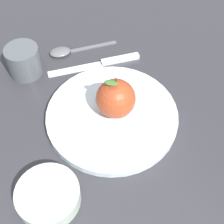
{
  "coord_description": "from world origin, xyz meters",
  "views": [
    {
      "loc": [
        0.22,
        0.33,
        0.51
      ],
      "look_at": [
        0.02,
        0.01,
        0.02
      ],
      "focal_mm": 51.71,
      "sensor_mm": 36.0,
      "label": 1
    }
  ],
  "objects_px": {
    "apple": "(116,99)",
    "side_bowl": "(48,195)",
    "cup": "(24,60)",
    "dinner_plate": "(112,115)",
    "spoon": "(67,51)",
    "knife": "(103,63)"
  },
  "relations": [
    {
      "from": "apple",
      "to": "cup",
      "type": "relative_size",
      "value": 1.29
    },
    {
      "from": "side_bowl",
      "to": "spoon",
      "type": "distance_m",
      "value": 0.36
    },
    {
      "from": "cup",
      "to": "knife",
      "type": "relative_size",
      "value": 0.35
    },
    {
      "from": "apple",
      "to": "cup",
      "type": "xyz_separation_m",
      "value": [
        0.1,
        -0.21,
        -0.02
      ]
    },
    {
      "from": "knife",
      "to": "spoon",
      "type": "bearing_deg",
      "value": -57.71
    },
    {
      "from": "dinner_plate",
      "to": "apple",
      "type": "height_order",
      "value": "apple"
    },
    {
      "from": "knife",
      "to": "spoon",
      "type": "xyz_separation_m",
      "value": [
        0.05,
        -0.08,
        0.0
      ]
    },
    {
      "from": "apple",
      "to": "side_bowl",
      "type": "xyz_separation_m",
      "value": [
        0.19,
        0.09,
        -0.03
      ]
    },
    {
      "from": "dinner_plate",
      "to": "apple",
      "type": "distance_m",
      "value": 0.04
    },
    {
      "from": "apple",
      "to": "knife",
      "type": "bearing_deg",
      "value": -112.2
    },
    {
      "from": "apple",
      "to": "side_bowl",
      "type": "distance_m",
      "value": 0.21
    },
    {
      "from": "dinner_plate",
      "to": "spoon",
      "type": "height_order",
      "value": "dinner_plate"
    },
    {
      "from": "side_bowl",
      "to": "cup",
      "type": "height_order",
      "value": "cup"
    },
    {
      "from": "dinner_plate",
      "to": "cup",
      "type": "xyz_separation_m",
      "value": [
        0.09,
        -0.21,
        0.03
      ]
    },
    {
      "from": "apple",
      "to": "cup",
      "type": "bearing_deg",
      "value": -64.66
    },
    {
      "from": "spoon",
      "to": "knife",
      "type": "bearing_deg",
      "value": 122.29
    },
    {
      "from": "dinner_plate",
      "to": "side_bowl",
      "type": "xyz_separation_m",
      "value": [
        0.18,
        0.08,
        0.01
      ]
    },
    {
      "from": "side_bowl",
      "to": "cup",
      "type": "xyz_separation_m",
      "value": [
        -0.09,
        -0.29,
        0.02
      ]
    },
    {
      "from": "apple",
      "to": "side_bowl",
      "type": "bearing_deg",
      "value": 24.69
    },
    {
      "from": "dinner_plate",
      "to": "spoon",
      "type": "xyz_separation_m",
      "value": [
        -0.02,
        -0.22,
        -0.0
      ]
    },
    {
      "from": "knife",
      "to": "side_bowl",
      "type": "bearing_deg",
      "value": 42.49
    },
    {
      "from": "dinner_plate",
      "to": "knife",
      "type": "distance_m",
      "value": 0.15
    }
  ]
}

